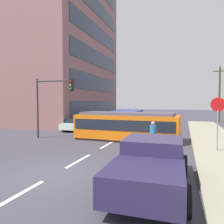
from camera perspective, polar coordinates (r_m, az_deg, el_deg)
ground_plane at (r=17.98m, az=3.07°, el=-6.20°), size 120.00×120.00×0.00m
sidewalk_curb_right at (r=13.58m, az=27.32°, el=-9.16°), size 3.20×36.00×0.14m
lane_stripe_0 at (r=7.48m, az=-23.56°, el=-19.44°), size 0.16×2.40×0.01m
lane_stripe_1 at (r=10.63m, az=-8.65°, el=-12.53°), size 0.16×2.40×0.01m
lane_stripe_2 at (r=14.21m, az=-1.23°, el=-8.58°), size 0.16×2.40×0.01m
lane_stripe_3 at (r=21.90m, az=5.89°, el=-4.58°), size 0.16×2.40×0.01m
lane_stripe_4 at (r=27.75m, az=8.57°, el=-3.04°), size 0.16×2.40×0.01m
corner_building at (r=32.34m, az=-16.47°, el=14.80°), size 14.73×16.65×19.20m
streetcar_tram at (r=15.81m, az=3.89°, el=-3.61°), size 7.50×2.87×2.03m
city_bus at (r=21.92m, az=3.86°, el=-1.74°), size 2.64×5.14×1.90m
pedestrian_crossing at (r=12.69m, az=10.72°, el=-5.70°), size 0.46×0.36×1.67m
pickup_truck_parked at (r=7.31m, az=10.32°, el=-13.20°), size 2.35×5.04×1.55m
parked_sedan_mid at (r=21.65m, az=-8.75°, el=-3.03°), size 2.02×4.56×1.19m
parked_sedan_far at (r=26.88m, az=-3.38°, el=-1.88°), size 1.96×4.44×1.19m
stop_sign at (r=13.01m, az=26.02°, el=-0.19°), size 0.76×0.07×2.88m
traffic_light_mast at (r=16.71m, az=-15.43°, el=4.06°), size 3.12×0.33×4.51m
utility_pole_far at (r=32.97m, az=26.36°, el=4.45°), size 1.80×0.24×7.50m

